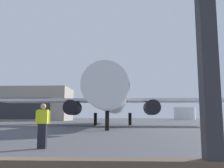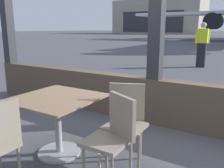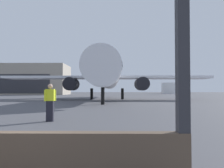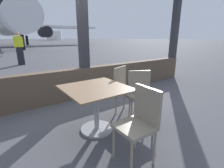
{
  "view_description": "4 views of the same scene",
  "coord_description": "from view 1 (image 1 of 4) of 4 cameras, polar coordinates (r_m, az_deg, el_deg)",
  "views": [
    {
      "loc": [
        2.48,
        -2.98,
        1.24
      ],
      "look_at": [
        1.64,
        17.51,
        3.98
      ],
      "focal_mm": 38.83,
      "sensor_mm": 36.0,
      "label": 1
    },
    {
      "loc": [
        1.39,
        -3.56,
        1.51
      ],
      "look_at": [
        -0.11,
        -1.11,
        0.85
      ],
      "focal_mm": 38.91,
      "sensor_mm": 36.0,
      "label": 2
    },
    {
      "loc": [
        2.38,
        -3.82,
        1.45
      ],
      "look_at": [
        2.1,
        19.17,
        2.08
      ],
      "focal_mm": 35.62,
      "sensor_mm": 36.0,
      "label": 3
    },
    {
      "loc": [
        -1.76,
        -3.63,
        1.45
      ],
      "look_at": [
        -0.21,
        -1.45,
        0.68
      ],
      "focal_mm": 26.17,
      "sensor_mm": 36.0,
      "label": 4
    }
  ],
  "objects": [
    {
      "name": "ground_plane",
      "position": [
        43.07,
        -0.97,
        -9.25
      ],
      "size": [
        220.0,
        220.0,
        0.0
      ],
      "primitive_type": "plane",
      "color": "#4C4C51"
    },
    {
      "name": "airplane",
      "position": [
        32.57,
        0.07,
        -3.4
      ],
      "size": [
        30.41,
        29.99,
        10.56
      ],
      "color": "silver",
      "rests_on": "ground"
    },
    {
      "name": "ground_crew_worker",
      "position": [
        9.96,
        -16.02,
        -9.26
      ],
      "size": [
        0.48,
        0.37,
        1.74
      ],
      "color": "black",
      "rests_on": "ground"
    },
    {
      "name": "distant_hangar",
      "position": [
        75.42,
        -19.49,
        -4.52
      ],
      "size": [
        25.25,
        12.16,
        9.46
      ],
      "color": "#9E9384",
      "rests_on": "ground"
    },
    {
      "name": "fuel_storage_tank",
      "position": [
        89.21,
        16.73,
        -6.7
      ],
      "size": [
        7.37,
        7.37,
        4.3
      ],
      "primitive_type": "cylinder",
      "color": "white",
      "rests_on": "ground"
    }
  ]
}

